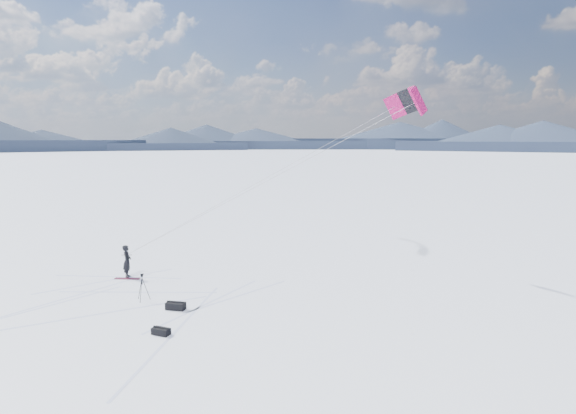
% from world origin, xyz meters
% --- Properties ---
extents(ground, '(1800.00, 1800.00, 0.00)m').
position_xyz_m(ground, '(0.00, 0.00, 0.00)').
color(ground, white).
extents(horizon_hills, '(704.84, 706.81, 10.10)m').
position_xyz_m(horizon_hills, '(-0.00, 0.00, 4.40)').
color(horizon_hills, '#182032').
rests_on(horizon_hills, ground).
extents(snow_tracks, '(17.62, 14.39, 0.01)m').
position_xyz_m(snow_tracks, '(-0.56, -0.72, 0.00)').
color(snow_tracks, '#ACB7D8').
rests_on(snow_tracks, ground).
extents(snowkiter, '(0.65, 0.78, 1.82)m').
position_xyz_m(snowkiter, '(-1.73, 3.93, 0.00)').
color(snowkiter, black).
rests_on(snowkiter, ground).
extents(snowboard, '(1.42, 0.46, 0.04)m').
position_xyz_m(snowboard, '(-1.59, 3.64, 0.02)').
color(snowboard, maroon).
rests_on(snowboard, ground).
extents(tripod, '(0.62, 0.58, 1.31)m').
position_xyz_m(tripod, '(1.00, 0.57, 0.84)').
color(tripod, black).
rests_on(tripod, ground).
extents(gear_bag_a, '(0.87, 0.42, 0.39)m').
position_xyz_m(gear_bag_a, '(3.06, -0.25, 0.17)').
color(gear_bag_a, black).
rests_on(gear_bag_a, ground).
extents(gear_bag_b, '(0.77, 0.47, 0.33)m').
position_xyz_m(gear_bag_b, '(3.70, -2.99, 0.14)').
color(gear_bag_b, black).
rests_on(gear_bag_b, ground).
extents(power_kite, '(16.18, 6.45, 9.18)m').
position_xyz_m(power_kite, '(13.27, 7.71, 9.58)').
color(power_kite, '#BA0F57').
rests_on(power_kite, ground).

